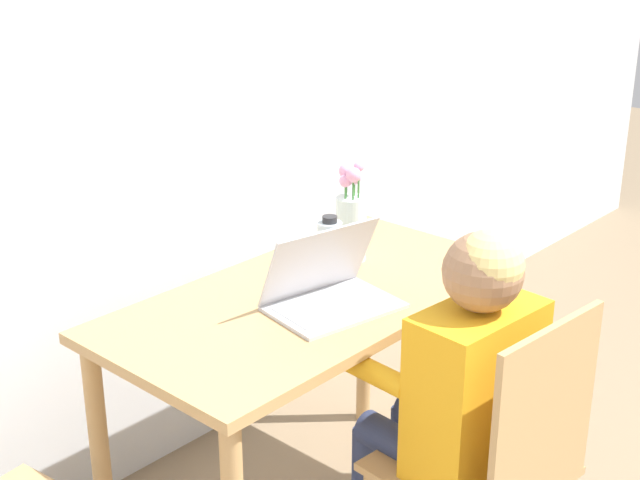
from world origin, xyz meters
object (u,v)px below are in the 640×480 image
object	(u,v)px
chair_occupied	(493,473)
laptop	(328,288)
water_bottle	(330,249)
person_seated	(459,380)
flower_vase	(351,219)

from	to	relation	value
chair_occupied	laptop	world-z (taller)	laptop
laptop	water_bottle	xyz separation A→B (m)	(0.14, 0.12, 0.04)
chair_occupied	laptop	size ratio (longest dim) A/B	2.48
person_seated	laptop	size ratio (longest dim) A/B	2.94
chair_occupied	person_seated	size ratio (longest dim) A/B	0.84
laptop	water_bottle	bearing A→B (deg)	51.08
person_seated	chair_occupied	bearing A→B (deg)	90.00
person_seated	laptop	bearing A→B (deg)	-82.97
chair_occupied	water_bottle	world-z (taller)	water_bottle
chair_occupied	water_bottle	xyz separation A→B (m)	(0.14, 0.64, 0.37)
laptop	water_bottle	world-z (taller)	laptop
person_seated	flower_vase	distance (m)	0.66
person_seated	flower_vase	size ratio (longest dim) A/B	3.55
chair_occupied	laptop	xyz separation A→B (m)	(-0.01, 0.52, 0.33)
person_seated	water_bottle	xyz separation A→B (m)	(0.13, 0.53, 0.16)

